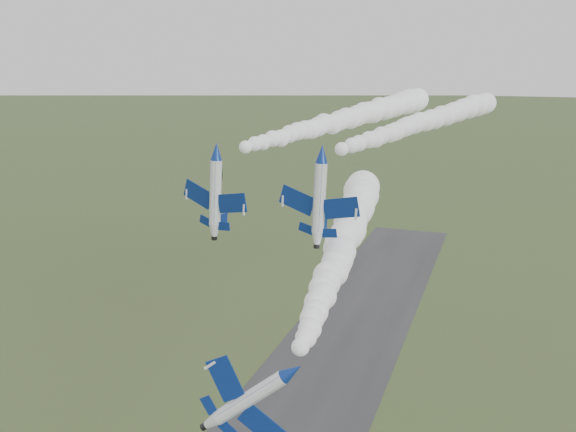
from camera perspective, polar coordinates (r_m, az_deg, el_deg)
name	(u,v)px	position (r m, az deg, el deg)	size (l,w,h in m)	color
jet_lead	(292,372)	(59.14, 0.39, -13.68)	(6.37, 11.98, 7.90)	white
smoke_trail_jet_lead	(341,245)	(87.68, 4.78, -2.56)	(5.91, 59.49, 5.91)	white
jet_pair_left	(216,151)	(84.76, -6.44, 5.74)	(11.26, 13.08, 3.33)	white
smoke_trail_jet_pair_left	(348,118)	(110.40, 5.34, 8.63)	(4.65, 58.05, 4.65)	white
jet_pair_right	(322,154)	(78.09, 3.00, 5.56)	(11.14, 13.12, 3.27)	white
smoke_trail_jet_pair_right	(433,119)	(115.16, 12.75, 8.42)	(4.48, 74.02, 4.48)	white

